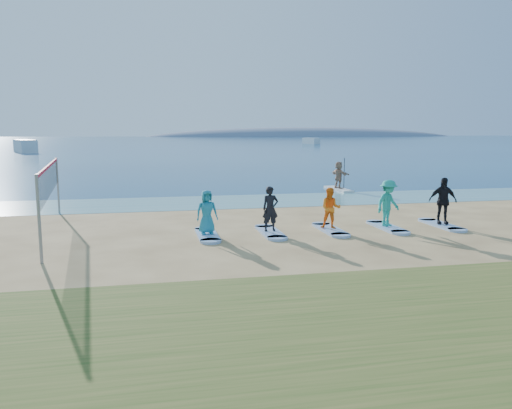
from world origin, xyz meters
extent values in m
plane|color=tan|center=(0.00, 0.00, 0.00)|extent=(600.00, 600.00, 0.00)
plane|color=teal|center=(0.00, 10.50, 0.01)|extent=(600.00, 600.00, 0.00)
plane|color=navy|center=(0.00, 160.00, 0.01)|extent=(600.00, 600.00, 0.00)
ellipsoid|color=slate|center=(95.00, 300.00, 0.00)|extent=(220.00, 56.00, 18.00)
cylinder|color=gray|center=(-7.28, -0.48, 1.25)|extent=(0.09, 0.09, 2.50)
cylinder|color=gray|center=(-8.31, 8.46, 1.25)|extent=(0.09, 0.09, 2.50)
cube|color=black|center=(-7.79, 3.99, 1.90)|extent=(1.06, 8.94, 1.00)
cube|color=red|center=(-7.79, 3.99, 2.42)|extent=(1.09, 8.95, 0.10)
cube|color=silver|center=(7.16, 14.18, 0.06)|extent=(0.90, 3.04, 0.12)
imported|color=tan|center=(7.16, 14.18, 0.95)|extent=(0.94, 1.62, 1.66)
cube|color=silver|center=(-25.00, 75.86, 0.00)|extent=(5.68, 9.44, 2.16)
cube|color=silver|center=(39.24, 118.01, 0.00)|extent=(3.45, 6.48, 1.66)
cube|color=#8BACD8|center=(-2.35, 2.20, 0.04)|extent=(0.70, 2.20, 0.09)
imported|color=teal|center=(-2.35, 2.20, 0.86)|extent=(0.81, 0.59, 1.54)
cube|color=#8BACD8|center=(-0.07, 2.20, 0.04)|extent=(0.70, 2.20, 0.09)
imported|color=black|center=(-0.07, 2.20, 0.90)|extent=(0.61, 0.42, 1.62)
cube|color=#8BACD8|center=(2.21, 2.20, 0.04)|extent=(0.70, 2.20, 0.09)
imported|color=orange|center=(2.21, 2.20, 0.85)|extent=(0.90, 0.82, 1.51)
cube|color=#8BACD8|center=(4.49, 2.20, 0.04)|extent=(0.70, 2.20, 0.09)
imported|color=teal|center=(4.49, 2.20, 0.97)|extent=(1.30, 1.06, 1.76)
cube|color=#8BACD8|center=(6.77, 2.20, 0.04)|extent=(0.70, 2.20, 0.09)
imported|color=black|center=(6.77, 2.20, 0.99)|extent=(1.14, 0.70, 1.81)
camera|label=1|loc=(-4.19, -14.95, 3.67)|focal=35.00mm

